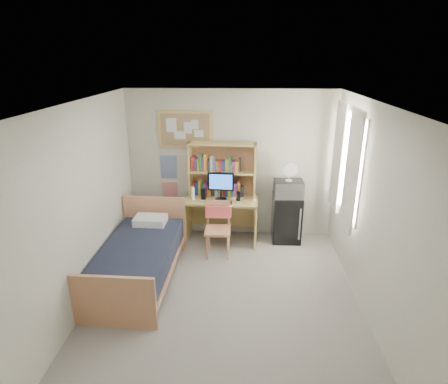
# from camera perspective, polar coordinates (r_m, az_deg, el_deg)

# --- Properties ---
(floor) EXTENTS (3.60, 4.20, 0.02)m
(floor) POSITION_cam_1_polar(r_m,az_deg,el_deg) (5.26, 0.08, -16.21)
(floor) COLOR gray
(floor) RESTS_ON ground
(ceiling) EXTENTS (3.60, 4.20, 0.02)m
(ceiling) POSITION_cam_1_polar(r_m,az_deg,el_deg) (4.28, 0.09, 13.29)
(ceiling) COLOR white
(ceiling) RESTS_ON wall_back
(wall_back) EXTENTS (3.60, 0.04, 2.60)m
(wall_back) POSITION_cam_1_polar(r_m,az_deg,el_deg) (6.60, 1.03, 4.17)
(wall_back) COLOR beige
(wall_back) RESTS_ON floor
(wall_front) EXTENTS (3.60, 0.04, 2.60)m
(wall_front) POSITION_cam_1_polar(r_m,az_deg,el_deg) (2.81, -2.27, -19.93)
(wall_front) COLOR beige
(wall_front) RESTS_ON floor
(wall_left) EXTENTS (0.04, 4.20, 2.60)m
(wall_left) POSITION_cam_1_polar(r_m,az_deg,el_deg) (5.03, -20.87, -2.34)
(wall_left) COLOR beige
(wall_left) RESTS_ON floor
(wall_right) EXTENTS (0.04, 4.20, 2.60)m
(wall_right) POSITION_cam_1_polar(r_m,az_deg,el_deg) (4.87, 21.77, -3.19)
(wall_right) COLOR beige
(wall_right) RESTS_ON floor
(window_unit) EXTENTS (0.10, 1.40, 1.70)m
(window_unit) POSITION_cam_1_polar(r_m,az_deg,el_deg) (5.85, 18.16, 4.14)
(window_unit) COLOR white
(window_unit) RESTS_ON wall_right
(curtain_left) EXTENTS (0.04, 0.55, 1.70)m
(curtain_left) POSITION_cam_1_polar(r_m,az_deg,el_deg) (5.47, 18.87, 2.99)
(curtain_left) COLOR white
(curtain_left) RESTS_ON wall_right
(curtain_right) EXTENTS (0.04, 0.55, 1.70)m
(curtain_right) POSITION_cam_1_polar(r_m,az_deg,el_deg) (6.22, 16.99, 5.16)
(curtain_right) COLOR white
(curtain_right) RESTS_ON wall_right
(bulletin_board) EXTENTS (0.94, 0.03, 0.64)m
(bulletin_board) POSITION_cam_1_polar(r_m,az_deg,el_deg) (6.51, -5.91, 9.47)
(bulletin_board) COLOR #A28155
(bulletin_board) RESTS_ON wall_back
(poster_wave) EXTENTS (0.30, 0.01, 0.42)m
(poster_wave) POSITION_cam_1_polar(r_m,az_deg,el_deg) (6.73, -8.40, 3.83)
(poster_wave) COLOR navy
(poster_wave) RESTS_ON wall_back
(poster_japan) EXTENTS (0.28, 0.01, 0.36)m
(poster_japan) POSITION_cam_1_polar(r_m,az_deg,el_deg) (6.87, -8.21, 0.06)
(poster_japan) COLOR red
(poster_japan) RESTS_ON wall_back
(desk) EXTENTS (1.30, 0.71, 0.79)m
(desk) POSITION_cam_1_polar(r_m,az_deg,el_deg) (6.60, -0.40, -4.20)
(desk) COLOR #D5B968
(desk) RESTS_ON floor
(desk_chair) EXTENTS (0.45, 0.45, 0.90)m
(desk_chair) POSITION_cam_1_polar(r_m,az_deg,el_deg) (6.09, -0.95, -5.80)
(desk_chair) COLOR tan
(desk_chair) RESTS_ON floor
(mini_fridge) EXTENTS (0.50, 0.50, 0.83)m
(mini_fridge) POSITION_cam_1_polar(r_m,az_deg,el_deg) (6.69, 9.49, -3.94)
(mini_fridge) COLOR black
(mini_fridge) RESTS_ON floor
(bed) EXTENTS (1.06, 2.04, 0.56)m
(bed) POSITION_cam_1_polar(r_m,az_deg,el_deg) (5.66, -12.91, -10.46)
(bed) COLOR black
(bed) RESTS_ON floor
(hutch) EXTENTS (1.17, 0.37, 0.94)m
(hutch) POSITION_cam_1_polar(r_m,az_deg,el_deg) (6.43, -0.25, 3.40)
(hutch) COLOR #D5B968
(hutch) RESTS_ON desk
(monitor) EXTENTS (0.44, 0.06, 0.47)m
(monitor) POSITION_cam_1_polar(r_m,az_deg,el_deg) (6.31, -0.48, 0.81)
(monitor) COLOR black
(monitor) RESTS_ON desk
(keyboard) EXTENTS (0.42, 0.16, 0.02)m
(keyboard) POSITION_cam_1_polar(r_m,az_deg,el_deg) (6.26, -0.64, -1.56)
(keyboard) COLOR black
(keyboard) RESTS_ON desk
(speaker_left) EXTENTS (0.08, 0.08, 0.18)m
(speaker_left) POSITION_cam_1_polar(r_m,az_deg,el_deg) (6.40, -3.14, -0.33)
(speaker_left) COLOR black
(speaker_left) RESTS_ON desk
(speaker_right) EXTENTS (0.07, 0.07, 0.16)m
(speaker_right) POSITION_cam_1_polar(r_m,az_deg,el_deg) (6.33, 2.22, -0.61)
(speaker_right) COLOR black
(speaker_right) RESTS_ON desk
(water_bottle) EXTENTS (0.07, 0.07, 0.22)m
(water_bottle) POSITION_cam_1_polar(r_m,az_deg,el_deg) (6.39, -4.80, -0.20)
(water_bottle) COLOR white
(water_bottle) RESTS_ON desk
(hoodie) EXTENTS (0.42, 0.13, 0.20)m
(hoodie) POSITION_cam_1_polar(r_m,az_deg,el_deg) (6.17, -0.85, -2.92)
(hoodie) COLOR #FF6461
(hoodie) RESTS_ON desk_chair
(microwave) EXTENTS (0.49, 0.37, 0.28)m
(microwave) POSITION_cam_1_polar(r_m,az_deg,el_deg) (6.47, 9.79, 0.50)
(microwave) COLOR #B5B5BA
(microwave) RESTS_ON mini_fridge
(desk_fan) EXTENTS (0.24, 0.24, 0.30)m
(desk_fan) POSITION_cam_1_polar(r_m,az_deg,el_deg) (6.38, 9.94, 2.95)
(desk_fan) COLOR white
(desk_fan) RESTS_ON microwave
(pillow) EXTENTS (0.51, 0.36, 0.12)m
(pillow) POSITION_cam_1_polar(r_m,az_deg,el_deg) (6.15, -11.16, -4.24)
(pillow) COLOR white
(pillow) RESTS_ON bed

